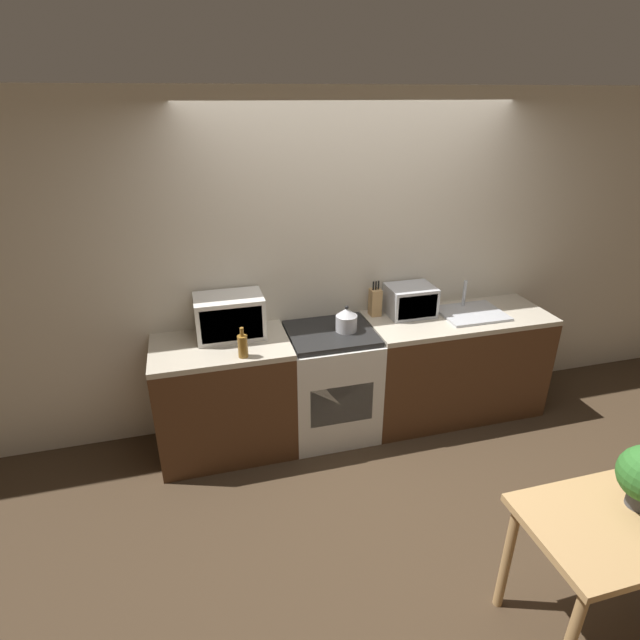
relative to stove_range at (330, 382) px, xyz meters
The scene contains 12 objects.
ground_plane 0.82m from the stove_range, 68.62° to the right, with size 16.00×16.00×0.00m, color #3D2D1E.
wall_back 0.95m from the stove_range, 53.65° to the left, with size 10.00×0.06×2.60m.
counter_left_run 0.83m from the stove_range, behind, with size 0.99×0.62×0.90m.
counter_right_run 1.08m from the stove_range, ahead, with size 1.50×0.62×0.90m.
stove_range is the anchor object (origin of this frame).
kettle 0.55m from the stove_range, ahead, with size 0.16×0.16×0.21m.
microwave 0.96m from the stove_range, behind, with size 0.49×0.32×0.31m.
bottle 0.90m from the stove_range, 161.91° to the right, with size 0.07×0.07×0.22m.
knife_block 0.74m from the stove_range, 25.29° to the left, with size 0.09×0.09×0.29m.
toaster_oven 0.92m from the stove_range, 11.29° to the left, with size 0.37×0.29×0.24m.
sink_basin 1.28m from the stove_range, ahead, with size 0.51×0.41×0.24m.
dining_table 2.13m from the stove_range, 68.27° to the right, with size 0.80×0.58×0.74m.
Camera 1 is at (-1.23, -2.62, 2.54)m, focal length 28.00 mm.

